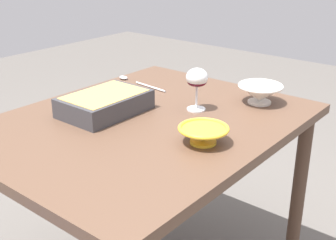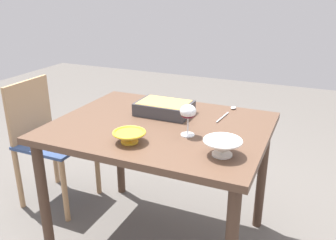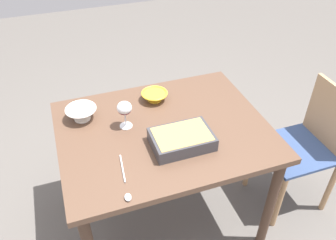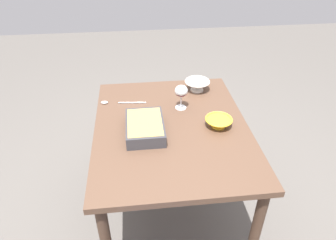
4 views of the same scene
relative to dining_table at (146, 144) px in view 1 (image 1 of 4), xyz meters
name	(u,v)px [view 1 (image 1 of 4)]	position (x,y,z in m)	size (l,w,h in m)	color
dining_table	(146,144)	(0.00, 0.00, 0.00)	(1.12, 0.89, 0.76)	brown
wine_glass	(197,80)	(-0.19, 0.08, 0.21)	(0.08, 0.08, 0.16)	white
casserole_dish	(105,102)	(0.05, -0.15, 0.14)	(0.30, 0.21, 0.07)	#38383D
mixing_bowl	(260,93)	(-0.40, 0.23, 0.14)	(0.17, 0.17, 0.07)	white
small_bowl	(203,133)	(0.03, 0.27, 0.13)	(0.16, 0.16, 0.06)	yellow
serving_spoon	(133,81)	(-0.29, -0.33, 0.10)	(0.05, 0.29, 0.01)	silver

